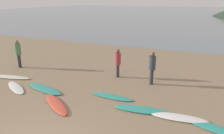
# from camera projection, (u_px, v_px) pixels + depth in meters

# --- Properties ---
(ground_plane) EXTENTS (120.00, 120.00, 0.20)m
(ground_plane) POSITION_uv_depth(u_px,v_px,m) (136.00, 65.00, 14.39)
(ground_plane) COLOR #8C7559
(ground_plane) RESTS_ON ground
(ocean_water) EXTENTS (140.00, 100.00, 0.01)m
(ocean_water) POSITION_uv_depth(u_px,v_px,m) (193.00, 13.00, 62.10)
(ocean_water) COLOR slate
(ocean_water) RESTS_ON ground
(surfboard_0) EXTENTS (2.56, 0.92, 0.09)m
(surfboard_0) POSITION_uv_depth(u_px,v_px,m) (10.00, 77.00, 11.79)
(surfboard_0) COLOR silver
(surfboard_0) RESTS_ON ground
(surfboard_1) EXTENTS (1.95, 1.37, 0.07)m
(surfboard_1) POSITION_uv_depth(u_px,v_px,m) (16.00, 87.00, 10.43)
(surfboard_1) COLOR white
(surfboard_1) RESTS_ON ground
(surfboard_2) EXTENTS (2.34, 1.07, 0.09)m
(surfboard_2) POSITION_uv_depth(u_px,v_px,m) (45.00, 89.00, 10.25)
(surfboard_2) COLOR teal
(surfboard_2) RESTS_ON ground
(surfboard_3) EXTENTS (2.09, 1.66, 0.10)m
(surfboard_3) POSITION_uv_depth(u_px,v_px,m) (56.00, 104.00, 8.78)
(surfboard_3) COLOR #D84C38
(surfboard_3) RESTS_ON ground
(surfboard_4) EXTENTS (1.95, 0.54, 0.07)m
(surfboard_4) POSITION_uv_depth(u_px,v_px,m) (112.00, 97.00, 9.45)
(surfboard_4) COLOR teal
(surfboard_4) RESTS_ON ground
(surfboard_5) EXTENTS (2.19, 0.85, 0.09)m
(surfboard_5) POSITION_uv_depth(u_px,v_px,m) (142.00, 110.00, 8.34)
(surfboard_5) COLOR teal
(surfboard_5) RESTS_ON ground
(surfboard_6) EXTENTS (2.08, 0.72, 0.10)m
(surfboard_6) POSITION_uv_depth(u_px,v_px,m) (179.00, 117.00, 7.78)
(surfboard_6) COLOR white
(surfboard_6) RESTS_ON ground
(surfboard_7) EXTENTS (2.05, 1.12, 0.07)m
(surfboard_7) POSITION_uv_depth(u_px,v_px,m) (210.00, 127.00, 7.25)
(surfboard_7) COLOR teal
(surfboard_7) RESTS_ON ground
(person_0) EXTENTS (0.35, 0.35, 1.75)m
(person_0) POSITION_uv_depth(u_px,v_px,m) (18.00, 51.00, 13.24)
(person_0) COLOR #2D2D38
(person_0) RESTS_ON ground
(person_1) EXTENTS (0.34, 0.34, 1.68)m
(person_1) POSITION_uv_depth(u_px,v_px,m) (152.00, 65.00, 10.63)
(person_1) COLOR #2D2D38
(person_1) RESTS_ON ground
(person_2) EXTENTS (0.32, 0.32, 1.58)m
(person_2) POSITION_uv_depth(u_px,v_px,m) (118.00, 61.00, 11.63)
(person_2) COLOR #2D2D38
(person_2) RESTS_ON ground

